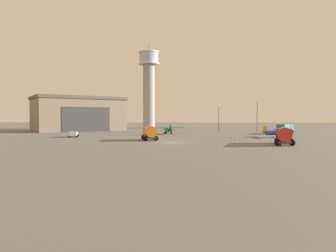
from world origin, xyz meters
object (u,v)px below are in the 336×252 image
object	(u,v)px
control_tower	(149,83)
light_post_west	(257,114)
traffic_cone_near_right	(236,138)
car_silver	(73,134)
truck_fuel_tanker_red	(284,135)
light_post_east	(219,116)
traffic_cone_near_left	(231,136)
truck_fuel_tanker_orange	(150,132)
airplane_green	(168,130)
airplane_blue	(278,132)
truck_box_teal	(285,128)

from	to	relation	value
control_tower	light_post_west	xyz separation A→B (m)	(37.99, -29.11, -13.33)
traffic_cone_near_right	car_silver	bearing A→B (deg)	171.84
truck_fuel_tanker_red	light_post_east	bearing A→B (deg)	24.44
light_post_east	traffic_cone_near_left	size ratio (longest dim) A/B	13.92
car_silver	light_post_east	bearing A→B (deg)	-67.40
control_tower	truck_fuel_tanker_orange	world-z (taller)	control_tower
traffic_cone_near_left	airplane_green	bearing A→B (deg)	139.75
airplane_green	traffic_cone_near_left	world-z (taller)	airplane_green
control_tower	traffic_cone_near_left	xyz separation A→B (m)	(25.57, -55.87, -18.72)
truck_fuel_tanker_orange	car_silver	xyz separation A→B (m)	(-19.09, 8.69, -0.91)
airplane_green	airplane_blue	world-z (taller)	airplane_green
truck_fuel_tanker_red	truck_box_teal	bearing A→B (deg)	-1.61
airplane_green	car_silver	world-z (taller)	airplane_green
airplane_blue	truck_fuel_tanker_orange	world-z (taller)	truck_fuel_tanker_orange
traffic_cone_near_right	control_tower	bearing A→B (deg)	112.65
traffic_cone_near_left	traffic_cone_near_right	distance (m)	5.71
truck_box_teal	car_silver	world-z (taller)	truck_box_teal
truck_box_teal	light_post_west	world-z (taller)	light_post_west
airplane_blue	truck_fuel_tanker_orange	bearing A→B (deg)	-156.35
car_silver	light_post_west	xyz separation A→B (m)	(49.43, 27.15, 4.96)
truck_fuel_tanker_red	light_post_east	distance (m)	45.54
car_silver	airplane_blue	bearing A→B (deg)	-103.10
control_tower	truck_fuel_tanker_orange	xyz separation A→B (m)	(7.64, -64.94, -17.38)
traffic_cone_near_left	traffic_cone_near_right	size ratio (longest dim) A/B	0.87
traffic_cone_near_left	traffic_cone_near_right	xyz separation A→B (m)	(0.13, -5.71, 0.05)
traffic_cone_near_right	airplane_green	bearing A→B (deg)	129.61
truck_fuel_tanker_red	traffic_cone_near_left	world-z (taller)	truck_fuel_tanker_red
light_post_west	traffic_cone_near_right	xyz separation A→B (m)	(-12.28, -32.47, -5.35)
truck_box_teal	car_silver	distance (m)	57.03
airplane_blue	light_post_east	size ratio (longest dim) A/B	1.04
control_tower	light_post_east	distance (m)	40.80
airplane_green	truck_box_teal	bearing A→B (deg)	-99.99
light_post_west	light_post_east	distance (m)	12.07
control_tower	truck_fuel_tanker_red	bearing A→B (deg)	-66.50
control_tower	light_post_east	size ratio (longest dim) A/B	4.16
light_post_east	traffic_cone_near_left	world-z (taller)	light_post_east
airplane_green	traffic_cone_near_left	distance (m)	20.12
truck_fuel_tanker_red	truck_box_teal	world-z (taller)	truck_fuel_tanker_red
control_tower	light_post_east	bearing A→B (deg)	-47.43
airplane_green	light_post_west	distance (m)	31.30
control_tower	truck_fuel_tanker_orange	size ratio (longest dim) A/B	5.67
car_silver	airplane_green	bearing A→B (deg)	-72.56
truck_fuel_tanker_red	traffic_cone_near_right	distance (m)	13.29
control_tower	truck_box_teal	size ratio (longest dim) A/B	5.94
airplane_green	traffic_cone_near_left	xyz separation A→B (m)	(15.34, -12.99, -0.94)
truck_fuel_tanker_red	truck_fuel_tanker_orange	size ratio (longest dim) A/B	1.19
car_silver	traffic_cone_near_left	xyz separation A→B (m)	(37.02, 0.38, -0.43)
airplane_blue	traffic_cone_near_left	bearing A→B (deg)	-171.92
truck_box_teal	light_post_west	size ratio (longest dim) A/B	0.63
control_tower	light_post_west	world-z (taller)	control_tower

